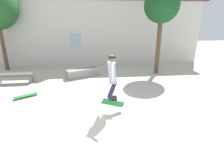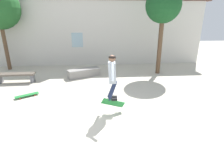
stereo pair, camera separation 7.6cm
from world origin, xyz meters
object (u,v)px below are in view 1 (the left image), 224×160
at_px(tree_right, 162,6).
at_px(park_bench, 14,76).
at_px(skateboard_resting, 26,96).
at_px(skate_ledge, 83,73).
at_px(skater, 112,74).
at_px(skateboard_flipping, 113,103).

distance_m(tree_right, park_bench, 8.06).
relative_size(tree_right, skateboard_resting, 5.29).
bearing_deg(skate_ledge, skater, -98.67).
relative_size(park_bench, skateboard_flipping, 2.20).
relative_size(skate_ledge, skateboard_resting, 2.04).
relative_size(tree_right, park_bench, 2.56).
xyz_separation_m(park_bench, skater, (4.38, -3.21, 0.97)).
xyz_separation_m(tree_right, skateboard_resting, (-6.21, -2.77, -3.47)).
relative_size(skate_ledge, skateboard_flipping, 2.17).
relative_size(skater, skateboard_resting, 1.70).
distance_m(skater, skateboard_flipping, 0.95).
height_order(skate_ledge, skater, skater).
height_order(skater, skateboard_flipping, skater).
xyz_separation_m(park_bench, skateboard_resting, (1.12, -1.75, -0.27)).
bearing_deg(skater, tree_right, 58.66).
bearing_deg(skateboard_flipping, tree_right, 39.36).
xyz_separation_m(tree_right, skater, (-2.94, -4.24, -2.22)).
distance_m(park_bench, skateboard_flipping, 5.50).
bearing_deg(skateboard_resting, skateboard_flipping, 122.76).
bearing_deg(skater, skateboard_resting, 159.27).
distance_m(tree_right, skateboard_resting, 7.63).
bearing_deg(tree_right, skateboard_resting, -155.94).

